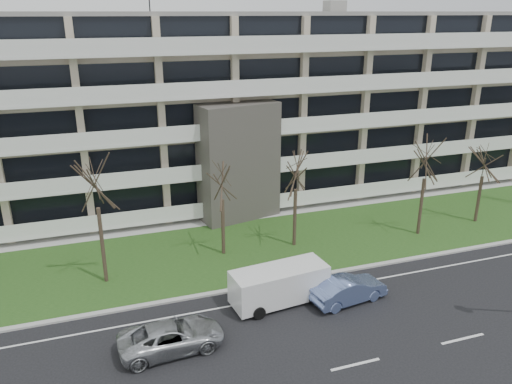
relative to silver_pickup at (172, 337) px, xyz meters
name	(u,v)px	position (x,y,z in m)	size (l,w,h in m)	color
ground	(355,365)	(7.79, -3.83, -0.70)	(160.00, 160.00, 0.00)	black
grass_verge	(262,246)	(7.79, 9.17, -0.67)	(90.00, 10.00, 0.06)	#214918
curb	(290,280)	(7.79, 4.17, -0.64)	(90.00, 0.35, 0.12)	#B2B2AD
sidewalk	(239,216)	(7.79, 14.67, -0.66)	(90.00, 2.00, 0.08)	#B2B2AD
lane_edge_line	(299,293)	(7.79, 2.67, -0.69)	(90.00, 0.12, 0.01)	white
apartment_building	(215,106)	(7.78, 21.49, 6.91)	(60.50, 15.10, 18.75)	tan
silver_pickup	(172,337)	(0.00, 0.00, 0.00)	(2.32, 5.04, 1.40)	#AFB2B7
blue_sedan	(348,290)	(10.04, 1.08, 0.03)	(1.55, 4.43, 1.46)	#6D83BE
white_van	(280,282)	(6.41, 2.22, 0.55)	(5.56, 2.65, 2.08)	white
tree_2	(94,177)	(-2.68, 7.60, 5.94)	(4.27, 4.27, 8.53)	#382B21
tree_3	(222,178)	(4.95, 8.91, 4.67)	(3.46, 3.46, 6.91)	#382B21
tree_4	(296,166)	(9.92, 8.59, 5.03)	(3.69, 3.69, 7.38)	#382B21
tree_5	(427,156)	(19.20, 7.43, 5.20)	(3.80, 3.80, 7.59)	#382B21
tree_6	(485,158)	(24.80, 7.97, 4.39)	(3.28, 3.28, 6.56)	#382B21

